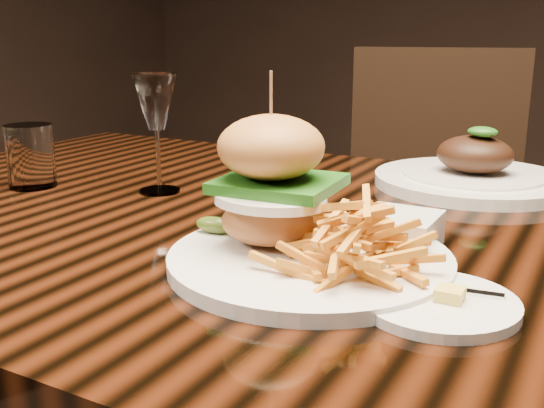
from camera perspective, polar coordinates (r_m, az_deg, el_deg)
The scene contains 8 objects.
dining_table at distance 0.85m, azimuth 5.24°, elevation -6.81°, with size 1.60×0.90×0.75m.
burger_plate at distance 0.66m, azimuth 3.01°, elevation -1.23°, with size 0.30×0.30×0.20m.
side_saucer at distance 0.59m, azimuth 14.71°, elevation -8.55°, with size 0.14×0.14×0.02m.
ramekin at distance 0.74m, azimuth 11.37°, elevation -2.33°, with size 0.08×0.08×0.04m, color silver.
wine_glass at distance 0.98m, azimuth -10.38°, elevation 8.63°, with size 0.07×0.07×0.18m.
water_tumbler at distance 1.08m, azimuth -20.83°, elevation 4.04°, with size 0.07×0.07×0.10m, color white.
far_dish at distance 1.07m, azimuth 17.59°, elevation 2.52°, with size 0.31×0.31×0.10m.
chair_far at distance 1.73m, azimuth 13.67°, elevation -0.42°, with size 0.53×0.53×0.95m.
Camera 1 is at (0.31, -0.72, 0.99)m, focal length 42.00 mm.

